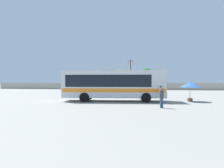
% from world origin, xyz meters
% --- Properties ---
extents(ground_plane, '(300.00, 300.00, 0.00)m').
position_xyz_m(ground_plane, '(0.00, 10.00, 0.00)').
color(ground_plane, gray).
extents(perimeter_wall, '(80.00, 0.30, 1.87)m').
position_xyz_m(perimeter_wall, '(0.00, 29.39, 0.94)').
color(perimeter_wall, '#9E998C').
rests_on(perimeter_wall, ground_plane).
extents(coach_bus_silver_orange, '(11.55, 3.74, 3.68)m').
position_xyz_m(coach_bus_silver_orange, '(0.53, -0.27, 1.96)').
color(coach_bus_silver_orange, silver).
rests_on(coach_bus_silver_orange, ground_plane).
extents(attendant_by_bus_door, '(0.47, 0.47, 1.77)m').
position_xyz_m(attendant_by_bus_door, '(5.72, -1.69, 1.01)').
color(attendant_by_bus_door, silver).
rests_on(attendant_by_bus_door, ground_plane).
extents(passenger_waiting_on_apron, '(0.48, 0.48, 1.68)m').
position_xyz_m(passenger_waiting_on_apron, '(5.46, -4.86, 0.95)').
color(passenger_waiting_on_apron, '#33476B').
rests_on(passenger_waiting_on_apron, ground_plane).
extents(vendor_umbrella_near_gate_blue, '(2.17, 2.17, 2.19)m').
position_xyz_m(vendor_umbrella_near_gate_blue, '(9.14, 0.79, 1.85)').
color(vendor_umbrella_near_gate_blue, gray).
rests_on(vendor_umbrella_near_gate_blue, ground_plane).
extents(parked_car_leftmost_maroon, '(4.59, 2.25, 1.42)m').
position_xyz_m(parked_car_leftmost_maroon, '(-12.46, 26.25, 0.76)').
color(parked_car_leftmost_maroon, maroon).
rests_on(parked_car_leftmost_maroon, ground_plane).
extents(parked_car_second_white, '(4.36, 2.14, 1.49)m').
position_xyz_m(parked_car_second_white, '(-6.45, 26.64, 0.79)').
color(parked_car_second_white, silver).
rests_on(parked_car_second_white, ground_plane).
extents(parked_car_third_maroon, '(4.54, 2.12, 1.52)m').
position_xyz_m(parked_car_third_maroon, '(-0.59, 26.51, 0.80)').
color(parked_car_third_maroon, maroon).
rests_on(parked_car_third_maroon, ground_plane).
extents(parked_car_rightmost_red, '(4.48, 2.22, 1.47)m').
position_xyz_m(parked_car_rightmost_red, '(5.51, 26.12, 0.78)').
color(parked_car_rightmost_red, red).
rests_on(parked_car_rightmost_red, ground_plane).
extents(utility_pole_near, '(1.80, 0.30, 8.93)m').
position_xyz_m(utility_pole_near, '(0.54, 33.06, 4.65)').
color(utility_pole_near, '#4C3823').
rests_on(utility_pole_near, ground_plane).
extents(roadside_tree_left, '(3.66, 3.66, 5.87)m').
position_xyz_m(roadside_tree_left, '(-13.72, 33.55, 4.29)').
color(roadside_tree_left, brown).
rests_on(roadside_tree_left, ground_plane).
extents(roadside_tree_midleft, '(4.54, 4.54, 6.02)m').
position_xyz_m(roadside_tree_midleft, '(-2.26, 33.95, 4.08)').
color(roadside_tree_midleft, brown).
rests_on(roadside_tree_midleft, ground_plane).
extents(roadside_tree_midright, '(4.00, 4.00, 6.41)m').
position_xyz_m(roadside_tree_midright, '(5.20, 35.72, 4.69)').
color(roadside_tree_midright, brown).
rests_on(roadside_tree_midright, ground_plane).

